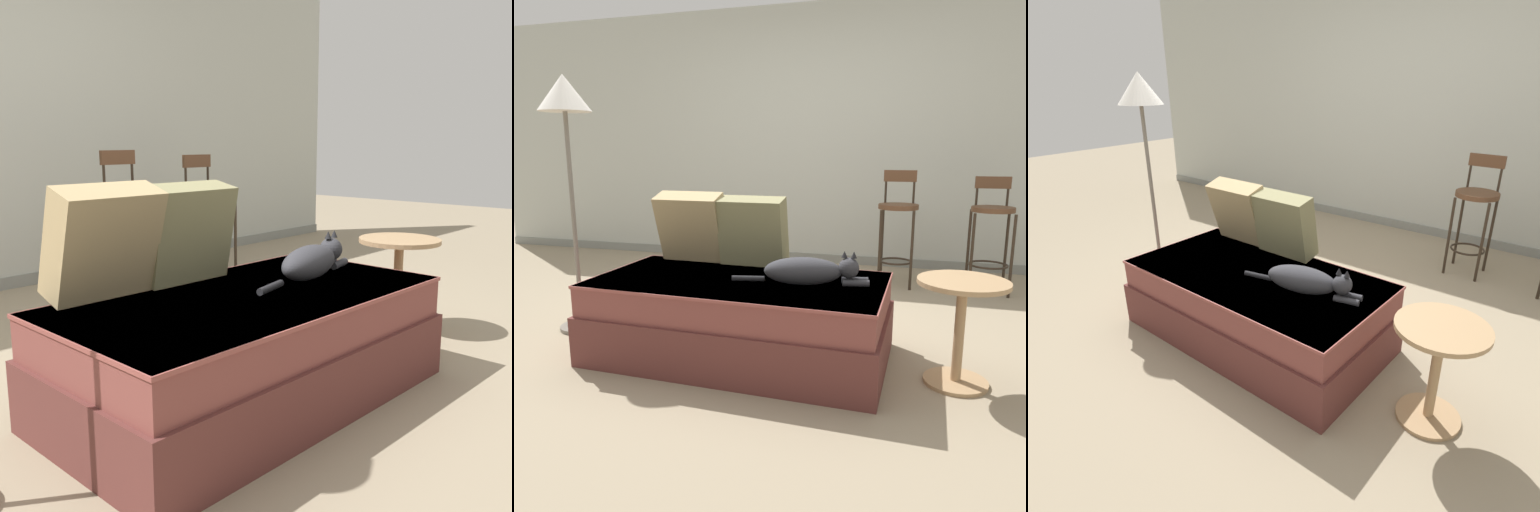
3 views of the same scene
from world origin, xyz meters
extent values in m
plane|color=gray|center=(0.00, 0.00, 0.00)|extent=(16.00, 16.00, 0.00)
cube|color=#B7BCB2|center=(0.00, 2.25, 1.30)|extent=(8.00, 0.10, 2.60)
cube|color=gray|center=(0.00, 2.20, 0.04)|extent=(8.00, 0.02, 0.09)
cube|color=brown|center=(0.00, -0.40, 0.14)|extent=(1.68, 0.93, 0.28)
cube|color=brown|center=(0.00, -0.40, 0.37)|extent=(1.64, 0.88, 0.18)
cube|color=brown|center=(0.00, -0.40, 0.45)|extent=(1.65, 0.90, 0.02)
cube|color=tan|center=(-0.45, -0.05, 0.69)|extent=(0.44, 0.29, 0.45)
cube|color=#847F56|center=(-0.03, -0.06, 0.68)|extent=(0.42, 0.24, 0.44)
ellipsoid|color=#333338|center=(0.37, -0.42, 0.53)|extent=(0.45, 0.25, 0.15)
sphere|color=#333338|center=(0.61, -0.37, 0.56)|extent=(0.11, 0.11, 0.11)
cone|color=black|center=(0.58, -0.37, 0.63)|extent=(0.03, 0.03, 0.04)
cone|color=black|center=(0.63, -0.37, 0.63)|extent=(0.03, 0.03, 0.04)
cylinder|color=#333338|center=(0.65, -0.40, 0.48)|extent=(0.14, 0.06, 0.04)
cylinder|color=#333338|center=(0.64, -0.34, 0.48)|extent=(0.14, 0.06, 0.04)
cylinder|color=black|center=(0.07, -0.45, 0.48)|extent=(0.18, 0.07, 0.03)
cylinder|color=#2D2319|center=(0.66, 1.32, 0.34)|extent=(0.02, 0.02, 0.68)
cylinder|color=#2D2319|center=(0.92, 1.32, 0.34)|extent=(0.02, 0.02, 0.68)
cylinder|color=#2D2319|center=(0.66, 1.59, 0.34)|extent=(0.02, 0.02, 0.68)
cylinder|color=#2D2319|center=(0.92, 1.59, 0.34)|extent=(0.02, 0.02, 0.68)
torus|color=#2D2319|center=(0.79, 1.46, 0.22)|extent=(0.28, 0.28, 0.02)
cylinder|color=brown|center=(0.79, 1.46, 0.70)|extent=(0.34, 0.34, 0.04)
cylinder|color=#2D2319|center=(0.67, 1.59, 0.82)|extent=(0.02, 0.02, 0.27)
cylinder|color=#2D2319|center=(0.91, 1.59, 0.82)|extent=(0.02, 0.02, 0.27)
cube|color=brown|center=(0.79, 1.59, 0.95)|extent=(0.28, 0.03, 0.10)
cylinder|color=tan|center=(1.18, -0.43, 0.26)|extent=(0.05, 0.05, 0.52)
cylinder|color=tan|center=(1.18, -0.43, 0.01)|extent=(0.32, 0.32, 0.02)
cylinder|color=tan|center=(1.18, -0.43, 0.53)|extent=(0.44, 0.44, 0.02)
cylinder|color=slate|center=(-1.17, -0.27, 0.01)|extent=(0.28, 0.28, 0.02)
cylinder|color=slate|center=(-1.17, -0.27, 0.70)|extent=(0.03, 0.03, 1.40)
cone|color=silver|center=(-1.17, -0.27, 1.51)|extent=(0.32, 0.32, 0.22)
camera|label=1|loc=(-1.74, -2.00, 1.07)|focal=42.00mm
camera|label=2|loc=(0.93, -2.97, 1.16)|focal=35.00mm
camera|label=3|loc=(1.63, -2.20, 1.61)|focal=30.00mm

